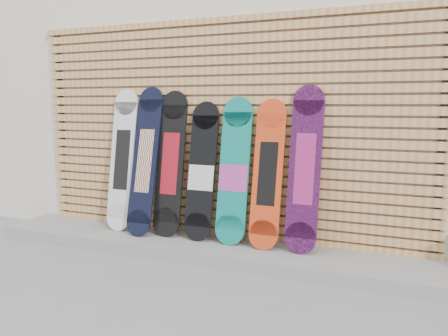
{
  "coord_description": "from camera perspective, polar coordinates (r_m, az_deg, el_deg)",
  "views": [
    {
      "loc": [
        1.53,
        -3.1,
        1.45
      ],
      "look_at": [
        -0.01,
        0.75,
        0.85
      ],
      "focal_mm": 35.0,
      "sensor_mm": 36.0,
      "label": 1
    }
  ],
  "objects": [
    {
      "name": "snowboard_2",
      "position": [
        4.49,
        -7.02,
        0.58
      ],
      "size": [
        0.3,
        0.3,
        1.48
      ],
      "color": "black",
      "rests_on": "concrete_step"
    },
    {
      "name": "snowboard_0",
      "position": [
        4.79,
        -13.13,
        1.06
      ],
      "size": [
        0.28,
        0.29,
        1.5
      ],
      "color": "silver",
      "rests_on": "concrete_step"
    },
    {
      "name": "building",
      "position": [
        6.69,
        13.2,
        11.04
      ],
      "size": [
        12.0,
        5.0,
        3.6
      ],
      "primitive_type": "cube",
      "color": "beige",
      "rests_on": "ground"
    },
    {
      "name": "snowboard_3",
      "position": [
        4.33,
        -2.94,
        -0.5
      ],
      "size": [
        0.29,
        0.3,
        1.37
      ],
      "color": "black",
      "rests_on": "concrete_step"
    },
    {
      "name": "slat_wall",
      "position": [
        4.41,
        -0.58,
        5.09
      ],
      "size": [
        4.26,
        0.08,
        2.29
      ],
      "color": "tan",
      "rests_on": "ground"
    },
    {
      "name": "ground",
      "position": [
        3.75,
        -4.2,
        -14.57
      ],
      "size": [
        80.0,
        80.0,
        0.0
      ],
      "primitive_type": "plane",
      "color": "gray",
      "rests_on": "ground"
    },
    {
      "name": "snowboard_4",
      "position": [
        4.2,
        1.31,
        -0.48
      ],
      "size": [
        0.3,
        0.3,
        1.41
      ],
      "color": "#0C7A70",
      "rests_on": "concrete_step"
    },
    {
      "name": "snowboard_5",
      "position": [
        4.09,
        5.73,
        -0.75
      ],
      "size": [
        0.28,
        0.32,
        1.39
      ],
      "color": "red",
      "rests_on": "concrete_step"
    },
    {
      "name": "snowboard_6",
      "position": [
        4.01,
        10.5,
        -0.12
      ],
      "size": [
        0.29,
        0.3,
        1.52
      ],
      "color": "black",
      "rests_on": "concrete_step"
    },
    {
      "name": "snowboard_1",
      "position": [
        4.58,
        -10.29,
        0.94
      ],
      "size": [
        0.28,
        0.39,
        1.52
      ],
      "color": "black",
      "rests_on": "concrete_step"
    },
    {
      "name": "concrete_step",
      "position": [
        4.36,
        -2.04,
        -10.36
      ],
      "size": [
        4.6,
        0.7,
        0.12
      ],
      "primitive_type": "cube",
      "color": "gray",
      "rests_on": "ground"
    }
  ]
}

